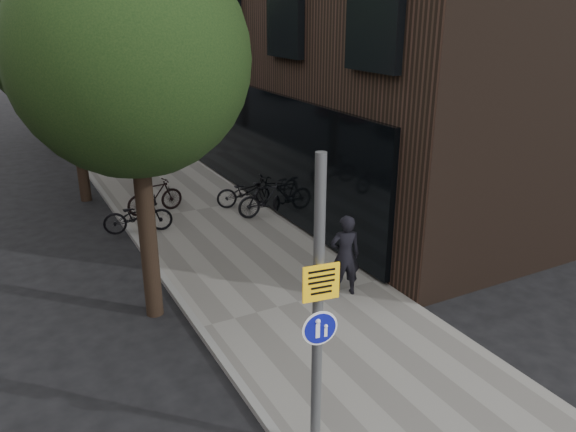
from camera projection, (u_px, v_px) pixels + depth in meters
ground at (381, 397)px, 9.44m from camera, size 120.00×120.00×0.00m
sidewalk at (196, 212)px, 17.79m from camera, size 4.50×60.00×0.12m
curb_edge at (124, 224)px, 16.80m from camera, size 0.15×60.00×0.13m
street_tree_near at (134, 68)px, 10.37m from camera, size 4.40×4.40×7.50m
street_tree_mid at (67, 43)px, 17.39m from camera, size 5.00×5.00×7.80m
street_tree_far at (38, 32)px, 24.82m from camera, size 5.00×5.00×7.80m
signpost at (318, 311)px, 7.51m from camera, size 0.51×0.15×4.41m
pedestrian at (345, 255)px, 12.29m from camera, size 0.79×0.64×1.87m
parked_bike_facade_near at (246, 192)px, 17.91m from camera, size 1.99×1.09×0.99m
parked_bike_facade_far at (266, 199)px, 17.08m from camera, size 1.87×0.62×1.11m
parked_bike_curb_near at (138, 216)px, 15.85m from camera, size 2.01×1.05×1.01m
parked_bike_curb_far at (155, 196)px, 17.35m from camera, size 1.84×0.72×1.08m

